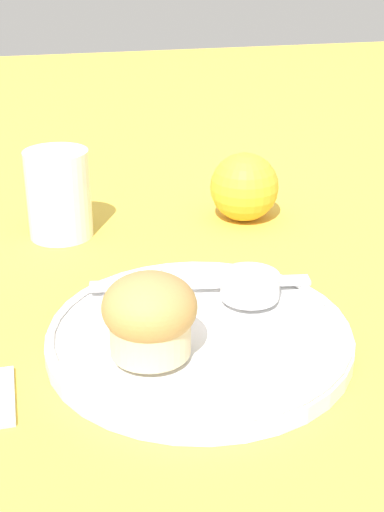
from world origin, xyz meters
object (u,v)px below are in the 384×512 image
muffin (150,315)px  orange_fruit (244,187)px  butter_knife (200,283)px  juice_glass (59,194)px

muffin → orange_fruit: 0.33m
orange_fruit → butter_knife: bearing=-118.2°
butter_knife → juice_glass: (-0.11, 0.19, 0.03)m
muffin → butter_knife: muffin is taller
muffin → butter_knife: bearing=56.4°
butter_knife → orange_fruit: orange_fruit is taller
muffin → orange_fruit: bearing=59.9°
orange_fruit → juice_glass: bearing=179.3°
muffin → orange_fruit: (0.16, 0.28, -0.01)m
muffin → juice_glass: (-0.04, 0.29, -0.00)m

